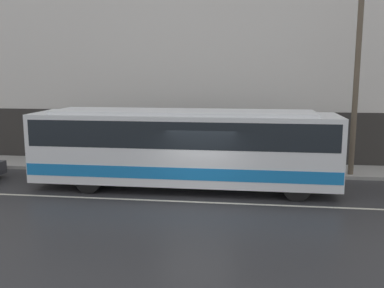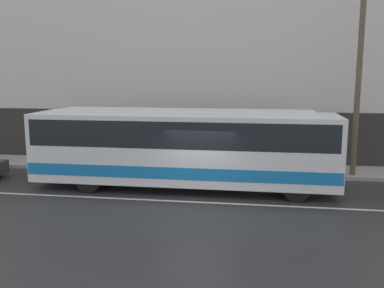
% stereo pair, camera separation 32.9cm
% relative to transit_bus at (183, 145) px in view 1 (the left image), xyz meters
% --- Properties ---
extents(ground_plane, '(60.00, 60.00, 0.00)m').
position_rel_transit_bus_xyz_m(ground_plane, '(0.83, -1.72, -1.75)').
color(ground_plane, '#2D2D30').
extents(sidewalk, '(60.00, 2.42, 0.15)m').
position_rel_transit_bus_xyz_m(sidewalk, '(0.83, 3.49, -1.67)').
color(sidewalk, '#A09E99').
rests_on(sidewalk, ground_plane).
extents(building_facade, '(60.00, 0.35, 10.64)m').
position_rel_transit_bus_xyz_m(building_facade, '(0.83, 4.84, 3.38)').
color(building_facade, silver).
rests_on(building_facade, ground_plane).
extents(lane_stripe, '(54.00, 0.14, 0.01)m').
position_rel_transit_bus_xyz_m(lane_stripe, '(0.83, -1.72, -1.75)').
color(lane_stripe, beige).
rests_on(lane_stripe, ground_plane).
extents(transit_bus, '(11.77, 2.54, 3.10)m').
position_rel_transit_bus_xyz_m(transit_bus, '(0.00, 0.00, 0.00)').
color(transit_bus, white).
rests_on(transit_bus, ground_plane).
extents(utility_pole_near, '(0.23, 0.23, 8.23)m').
position_rel_transit_bus_xyz_m(utility_pole_near, '(6.98, 2.72, 2.52)').
color(utility_pole_near, brown).
rests_on(utility_pole_near, sidewalk).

